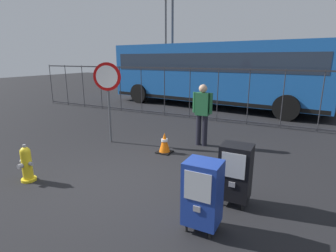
% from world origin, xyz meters
% --- Properties ---
extents(ground_plane, '(60.00, 60.00, 0.00)m').
position_xyz_m(ground_plane, '(0.00, 0.00, 0.00)').
color(ground_plane, black).
extents(fire_hydrant, '(0.33, 0.32, 0.75)m').
position_xyz_m(fire_hydrant, '(-1.76, -0.78, 0.35)').
color(fire_hydrant, yellow).
rests_on(fire_hydrant, ground_plane).
extents(newspaper_box_primary, '(0.48, 0.42, 1.02)m').
position_xyz_m(newspaper_box_primary, '(2.02, 0.23, 0.57)').
color(newspaper_box_primary, black).
rests_on(newspaper_box_primary, ground_plane).
extents(newspaper_box_secondary, '(0.48, 0.42, 1.02)m').
position_xyz_m(newspaper_box_secondary, '(1.79, -0.66, 0.57)').
color(newspaper_box_secondary, black).
rests_on(newspaper_box_secondary, ground_plane).
extents(stop_sign, '(0.71, 0.31, 2.23)m').
position_xyz_m(stop_sign, '(-1.92, 1.91, 1.60)').
color(stop_sign, '#4C4F54').
rests_on(stop_sign, ground_plane).
extents(pedestrian, '(0.55, 0.22, 1.67)m').
position_xyz_m(pedestrian, '(0.49, 2.84, 0.95)').
color(pedestrian, black).
rests_on(pedestrian, ground_plane).
extents(traffic_cone, '(0.36, 0.36, 0.53)m').
position_xyz_m(traffic_cone, '(-0.14, 1.85, 0.26)').
color(traffic_cone, black).
rests_on(traffic_cone, ground_plane).
extents(fence_barrier, '(18.03, 0.04, 2.00)m').
position_xyz_m(fence_barrier, '(0.00, 5.82, 1.02)').
color(fence_barrier, '#2D2D33').
rests_on(fence_barrier, ground_plane).
extents(bus_near, '(10.73, 3.79, 3.00)m').
position_xyz_m(bus_near, '(-1.17, 8.82, 1.71)').
color(bus_near, '#19519E').
rests_on(bus_near, ground_plane).
extents(bus_far, '(10.74, 3.88, 3.00)m').
position_xyz_m(bus_far, '(-0.02, 13.00, 1.71)').
color(bus_far, '#4C5156').
rests_on(bus_far, ground_plane).
extents(street_light_near_left, '(0.32, 0.32, 6.59)m').
position_xyz_m(street_light_near_left, '(-6.56, 14.12, 3.85)').
color(street_light_near_left, '#4C4F54').
rests_on(street_light_near_left, ground_plane).
extents(street_light_near_right, '(0.32, 0.32, 6.46)m').
position_xyz_m(street_light_near_right, '(-3.91, 9.86, 3.78)').
color(street_light_near_right, '#4C4F54').
rests_on(street_light_near_right, ground_plane).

